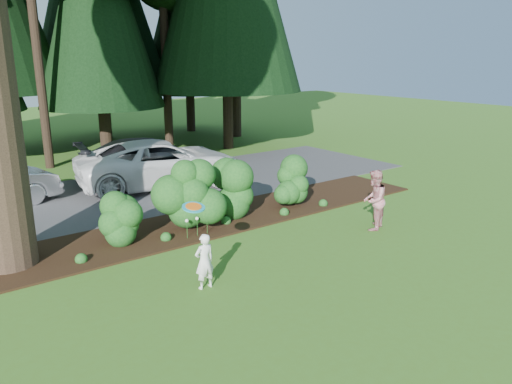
{
  "coord_description": "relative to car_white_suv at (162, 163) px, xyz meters",
  "views": [
    {
      "loc": [
        -6.43,
        -8.23,
        4.61
      ],
      "look_at": [
        0.76,
        1.27,
        1.3
      ],
      "focal_mm": 35.0,
      "sensor_mm": 36.0,
      "label": 1
    }
  ],
  "objects": [
    {
      "name": "mulch_bed",
      "position": [
        -1.38,
        -4.43,
        -0.83
      ],
      "size": [
        16.0,
        2.5,
        0.05
      ],
      "primitive_type": "cube",
      "color": "black",
      "rests_on": "ground"
    },
    {
      "name": "child",
      "position": [
        -3.05,
        -7.88,
        -0.27
      ],
      "size": [
        0.43,
        0.28,
        1.17
      ],
      "primitive_type": "imported",
      "rotation": [
        0.0,
        0.0,
        3.14
      ],
      "color": "white",
      "rests_on": "ground"
    },
    {
      "name": "shrub_row",
      "position": [
        -0.62,
        -4.54,
        -0.05
      ],
      "size": [
        6.53,
        1.6,
        1.61
      ],
      "color": "#164819",
      "rests_on": "ground"
    },
    {
      "name": "lily_cluster",
      "position": [
        -1.68,
        -5.28,
        -0.36
      ],
      "size": [
        0.69,
        0.09,
        0.57
      ],
      "color": "#164819",
      "rests_on": "ground"
    },
    {
      "name": "adult",
      "position": [
        2.45,
        -7.59,
        -0.03
      ],
      "size": [
        0.99,
        0.91,
        1.65
      ],
      "primitive_type": "imported",
      "rotation": [
        0.0,
        0.0,
        3.59
      ],
      "color": "#A8162E",
      "rests_on": "ground"
    },
    {
      "name": "frisbee",
      "position": [
        -3.21,
        -7.8,
        0.88
      ],
      "size": [
        0.45,
        0.45,
        0.12
      ],
      "color": "teal",
      "rests_on": "ground"
    },
    {
      "name": "driveway",
      "position": [
        -1.38,
        -0.18,
        -0.84
      ],
      "size": [
        22.0,
        6.0,
        0.03
      ],
      "primitive_type": "cube",
      "color": "#38383A",
      "rests_on": "ground"
    },
    {
      "name": "ground",
      "position": [
        -1.38,
        -7.68,
        -0.85
      ],
      "size": [
        80.0,
        80.0,
        0.0
      ],
      "primitive_type": "plane",
      "color": "#3C641C",
      "rests_on": "ground"
    },
    {
      "name": "car_dark_suv",
      "position": [
        0.14,
        1.22,
        -0.06
      ],
      "size": [
        5.55,
        3.0,
        1.53
      ],
      "primitive_type": "imported",
      "rotation": [
        0.0,
        0.0,
        1.4
      ],
      "color": "black",
      "rests_on": "driveway"
    },
    {
      "name": "car_white_suv",
      "position": [
        0.0,
        0.0,
        0.0
      ],
      "size": [
        6.32,
        3.73,
        1.65
      ],
      "primitive_type": "imported",
      "rotation": [
        0.0,
        0.0,
        1.39
      ],
      "color": "white",
      "rests_on": "driveway"
    }
  ]
}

